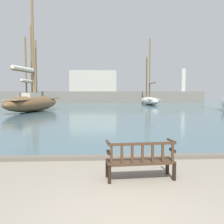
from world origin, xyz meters
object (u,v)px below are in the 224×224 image
at_px(sailboat_nearest_starboard, 150,100).
at_px(sailboat_outer_port, 33,102).
at_px(sailboat_centre_channel, 32,98).
at_px(park_bench, 140,160).

height_order(sailboat_nearest_starboard, sailboat_outer_port, sailboat_outer_port).
bearing_deg(sailboat_outer_port, sailboat_centre_channel, 105.26).
bearing_deg(sailboat_outer_port, park_bench, -69.26).
bearing_deg(sailboat_nearest_starboard, sailboat_outer_port, -136.11).
xyz_separation_m(sailboat_nearest_starboard, sailboat_outer_port, (-15.70, -15.10, 0.21)).
xyz_separation_m(park_bench, sailboat_centre_channel, (-12.19, 36.40, 0.78)).
bearing_deg(sailboat_centre_channel, sailboat_nearest_starboard, 0.09).
height_order(sailboat_outer_port, sailboat_centre_channel, sailboat_centre_channel).
height_order(park_bench, sailboat_nearest_starboard, sailboat_nearest_starboard).
distance_m(park_bench, sailboat_nearest_starboard, 37.22).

